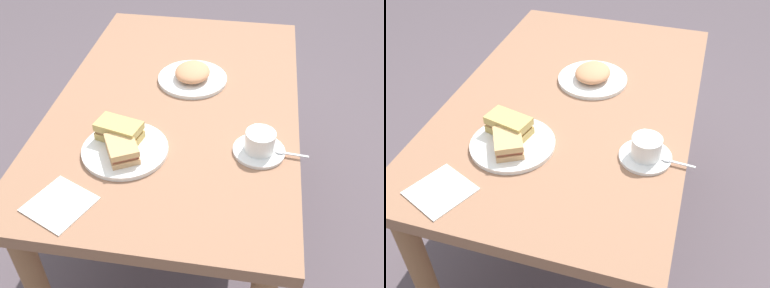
# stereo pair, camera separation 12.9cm
# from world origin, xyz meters

# --- Properties ---
(ground_plane) EXTENTS (6.00, 6.00, 0.00)m
(ground_plane) POSITION_xyz_m (0.00, 0.00, 0.00)
(ground_plane) COLOR #51454C
(dining_table) EXTENTS (1.30, 0.82, 0.71)m
(dining_table) POSITION_xyz_m (0.00, 0.00, 0.61)
(dining_table) COLOR #906349
(dining_table) RESTS_ON ground_plane
(sandwich_plate) EXTENTS (0.26, 0.26, 0.01)m
(sandwich_plate) POSITION_xyz_m (-0.30, 0.10, 0.71)
(sandwich_plate) COLOR white
(sandwich_plate) RESTS_ON dining_table
(sandwich_front) EXTENTS (0.14, 0.12, 0.05)m
(sandwich_front) POSITION_xyz_m (-0.33, 0.10, 0.75)
(sandwich_front) COLOR tan
(sandwich_front) RESTS_ON sandwich_plate
(sandwich_back) EXTENTS (0.10, 0.15, 0.06)m
(sandwich_back) POSITION_xyz_m (-0.26, 0.13, 0.75)
(sandwich_back) COLOR tan
(sandwich_back) RESTS_ON sandwich_plate
(coffee_saucer) EXTENTS (0.16, 0.16, 0.01)m
(coffee_saucer) POSITION_xyz_m (-0.24, -0.29, 0.71)
(coffee_saucer) COLOR white
(coffee_saucer) RESTS_ON dining_table
(coffee_cup) EXTENTS (0.12, 0.09, 0.06)m
(coffee_cup) POSITION_xyz_m (-0.23, -0.29, 0.75)
(coffee_cup) COLOR white
(coffee_cup) RESTS_ON coffee_saucer
(spoon) EXTENTS (0.02, 0.10, 0.01)m
(spoon) POSITION_xyz_m (-0.24, -0.37, 0.72)
(spoon) COLOR silver
(spoon) RESTS_ON coffee_saucer
(side_plate) EXTENTS (0.25, 0.25, 0.01)m
(side_plate) POSITION_xyz_m (0.13, -0.03, 0.71)
(side_plate) COLOR white
(side_plate) RESTS_ON dining_table
(side_food_pile) EXTENTS (0.15, 0.13, 0.04)m
(side_food_pile) POSITION_xyz_m (0.13, -0.03, 0.74)
(side_food_pile) COLOR tan
(side_food_pile) RESTS_ON side_plate
(napkin) EXTENTS (0.20, 0.20, 0.00)m
(napkin) POSITION_xyz_m (-0.53, 0.21, 0.71)
(napkin) COLOR white
(napkin) RESTS_ON dining_table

